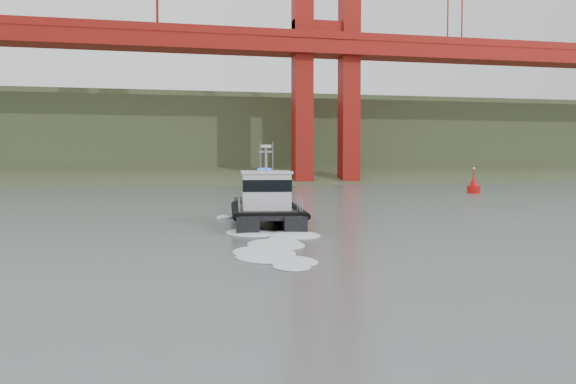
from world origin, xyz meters
name	(u,v)px	position (x,y,z in m)	size (l,w,h in m)	color
ground	(346,255)	(0.00, 0.00, 0.00)	(400.00, 400.00, 0.00)	#455350
headlands	(172,146)	(0.00, 125.50, 7.05)	(500.00, 105.36, 27.12)	#3C4A2A
patrol_boat	(266,204)	(-0.76, 13.35, 1.31)	(5.43, 11.24, 5.24)	black
nav_buoy	(474,186)	(31.11, 43.62, 0.88)	(1.60, 1.60, 3.33)	red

